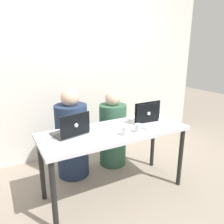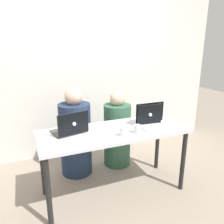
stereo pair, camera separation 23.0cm
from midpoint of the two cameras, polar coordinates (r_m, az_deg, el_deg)
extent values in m
plane|color=gray|center=(2.67, 3.15, -19.97)|extent=(12.00, 12.00, 0.00)
cube|color=silver|center=(3.30, -5.84, 11.05)|extent=(4.50, 0.10, 2.56)
cube|color=silver|center=(2.31, 3.44, -5.19)|extent=(1.57, 0.61, 0.04)
cylinder|color=black|center=(2.09, -13.10, -20.10)|extent=(0.05, 0.05, 0.71)
cylinder|color=black|center=(2.68, 20.48, -12.00)|extent=(0.05, 0.05, 0.71)
cylinder|color=black|center=(2.52, -15.16, -13.44)|extent=(0.05, 0.05, 0.71)
cylinder|color=black|center=(3.02, 13.95, -8.05)|extent=(0.05, 0.05, 0.71)
cylinder|color=#202F4B|center=(2.82, -7.16, -7.11)|extent=(0.42, 0.42, 0.93)
sphere|color=beige|center=(2.65, -7.59, 4.03)|extent=(0.22, 0.22, 0.22)
cylinder|color=#325D44|center=(3.02, 3.55, -6.06)|extent=(0.41, 0.41, 0.86)
sphere|color=beige|center=(2.86, 3.74, 3.52)|extent=(0.20, 0.20, 0.20)
cube|color=silver|center=(2.59, 10.97, -2.37)|extent=(0.31, 0.26, 0.02)
cube|color=black|center=(2.45, 12.48, -0.64)|extent=(0.29, 0.04, 0.22)
sphere|color=white|center=(2.44, 12.65, -0.74)|extent=(0.04, 0.04, 0.04)
cube|color=silver|center=(2.46, 13.96, -3.59)|extent=(0.36, 0.24, 0.02)
cube|color=black|center=(2.52, 12.46, -0.14)|extent=(0.35, 0.01, 0.22)
sphere|color=white|center=(2.53, 12.26, -0.05)|extent=(0.04, 0.04, 0.04)
cube|color=#393B36|center=(2.27, -8.39, -5.00)|extent=(0.37, 0.30, 0.02)
cube|color=black|center=(2.13, -6.99, -3.08)|extent=(0.32, 0.08, 0.22)
sphere|color=white|center=(2.12, -6.80, -3.19)|extent=(0.04, 0.04, 0.04)
cylinder|color=white|center=(2.15, 6.04, -5.16)|extent=(0.07, 0.07, 0.09)
cylinder|color=silver|center=(2.16, 6.02, -5.66)|extent=(0.06, 0.06, 0.05)
cylinder|color=silver|center=(2.24, 9.58, -4.45)|extent=(0.07, 0.07, 0.09)
cylinder|color=silver|center=(2.24, 9.55, -4.92)|extent=(0.06, 0.06, 0.05)
camera|label=1|loc=(0.12, -87.14, 0.85)|focal=35.00mm
camera|label=2|loc=(0.12, 92.86, -0.85)|focal=35.00mm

